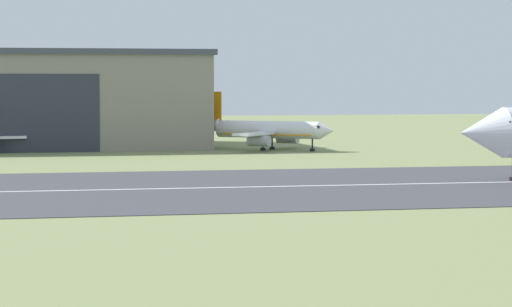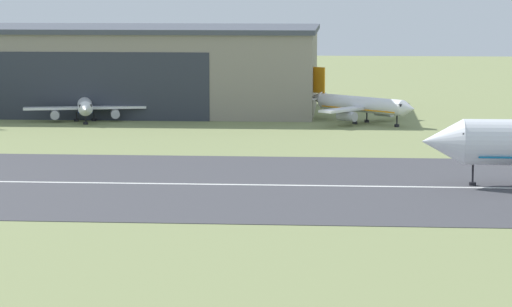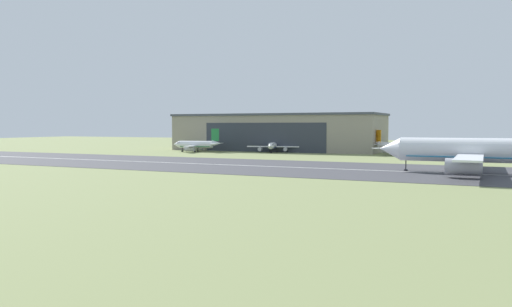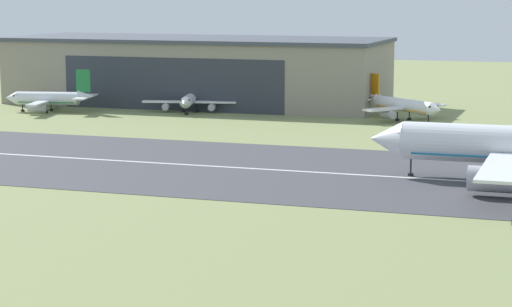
% 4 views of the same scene
% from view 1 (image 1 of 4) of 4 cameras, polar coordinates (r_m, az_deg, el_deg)
% --- Properties ---
extents(runway_strip, '(397.16, 46.98, 0.06)m').
position_cam_1_polar(runway_strip, '(120.29, -7.39, -1.72)').
color(runway_strip, '#3D3D42').
rests_on(runway_strip, ground_plane).
extents(runway_centreline, '(357.44, 0.70, 0.01)m').
position_cam_1_polar(runway_centreline, '(120.29, -7.39, -1.71)').
color(runway_centreline, silver).
rests_on(runway_centreline, runway_strip).
extents(airplane_parked_west, '(21.79, 20.44, 9.11)m').
position_cam_1_polar(airplane_parked_west, '(189.27, 0.50, 1.11)').
color(airplane_parked_west, white).
rests_on(airplane_parked_west, ground_plane).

